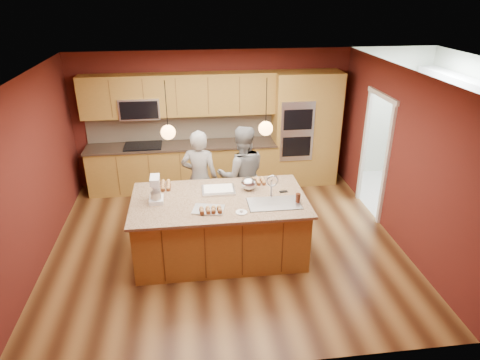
{
  "coord_description": "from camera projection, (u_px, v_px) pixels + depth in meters",
  "views": [
    {
      "loc": [
        -0.52,
        -5.86,
        3.82
      ],
      "look_at": [
        0.22,
        -0.1,
        1.15
      ],
      "focal_mm": 32.0,
      "sensor_mm": 36.0,
      "label": 1
    }
  ],
  "objects": [
    {
      "name": "floor",
      "position": [
        226.0,
        243.0,
        6.94
      ],
      "size": [
        5.5,
        5.5,
        0.0
      ],
      "primitive_type": "plane",
      "color": "#3E2211",
      "rests_on": "ground"
    },
    {
      "name": "ceiling",
      "position": [
        223.0,
        75.0,
        5.81
      ],
      "size": [
        5.5,
        5.5,
        0.0
      ],
      "primitive_type": "plane",
      "rotation": [
        3.14,
        0.0,
        0.0
      ],
      "color": "white",
      "rests_on": "ground"
    },
    {
      "name": "wall_back",
      "position": [
        213.0,
        119.0,
        8.63
      ],
      "size": [
        5.5,
        0.0,
        5.5
      ],
      "primitive_type": "plane",
      "rotation": [
        1.57,
        0.0,
        0.0
      ],
      "color": "#511914",
      "rests_on": "ground"
    },
    {
      "name": "wall_front",
      "position": [
        249.0,
        266.0,
        4.12
      ],
      "size": [
        5.5,
        0.0,
        5.5
      ],
      "primitive_type": "plane",
      "rotation": [
        -1.57,
        0.0,
        0.0
      ],
      "color": "#511914",
      "rests_on": "ground"
    },
    {
      "name": "wall_left",
      "position": [
        32.0,
        176.0,
        6.06
      ],
      "size": [
        0.0,
        5.0,
        5.0
      ],
      "primitive_type": "plane",
      "rotation": [
        1.57,
        0.0,
        1.57
      ],
      "color": "#511914",
      "rests_on": "ground"
    },
    {
      "name": "wall_right",
      "position": [
        399.0,
        158.0,
        6.7
      ],
      "size": [
        0.0,
        5.0,
        5.0
      ],
      "primitive_type": "plane",
      "rotation": [
        1.57,
        0.0,
        -1.57
      ],
      "color": "#511914",
      "rests_on": "ground"
    },
    {
      "name": "cabinet_run",
      "position": [
        180.0,
        141.0,
        8.48
      ],
      "size": [
        3.74,
        0.64,
        2.3
      ],
      "color": "olive",
      "rests_on": "floor"
    },
    {
      "name": "oven_column",
      "position": [
        305.0,
        129.0,
        8.65
      ],
      "size": [
        1.3,
        0.62,
        2.3
      ],
      "color": "olive",
      "rests_on": "floor"
    },
    {
      "name": "doorway_trim",
      "position": [
        374.0,
        157.0,
        7.54
      ],
      "size": [
        0.08,
        1.11,
        2.2
      ],
      "primitive_type": null,
      "color": "silver",
      "rests_on": "wall_right"
    },
    {
      "name": "laundry_room",
      "position": [
        458.0,
        98.0,
        7.71
      ],
      "size": [
        2.6,
        2.7,
        2.7
      ],
      "color": "#BABAB3",
      "rests_on": "ground"
    },
    {
      "name": "pendant_left",
      "position": [
        168.0,
        132.0,
        5.77
      ],
      "size": [
        0.2,
        0.2,
        0.8
      ],
      "color": "black",
      "rests_on": "ceiling"
    },
    {
      "name": "pendant_right",
      "position": [
        266.0,
        128.0,
        5.93
      ],
      "size": [
        0.2,
        0.2,
        0.8
      ],
      "color": "black",
      "rests_on": "ceiling"
    },
    {
      "name": "island",
      "position": [
        221.0,
        226.0,
        6.48
      ],
      "size": [
        2.57,
        1.44,
        1.33
      ],
      "color": "olive",
      "rests_on": "floor"
    },
    {
      "name": "person_left",
      "position": [
        200.0,
        179.0,
        7.18
      ],
      "size": [
        0.7,
        0.55,
        1.7
      ],
      "primitive_type": "imported",
      "rotation": [
        0.0,
        0.0,
        2.89
      ],
      "color": "black",
      "rests_on": "floor"
    },
    {
      "name": "person_right",
      "position": [
        242.0,
        175.0,
        7.25
      ],
      "size": [
        0.87,
        0.69,
        1.74
      ],
      "primitive_type": "imported",
      "rotation": [
        0.0,
        0.0,
        3.17
      ],
      "color": "slate",
      "rests_on": "floor"
    },
    {
      "name": "stand_mixer",
      "position": [
        156.0,
        191.0,
        6.16
      ],
      "size": [
        0.2,
        0.28,
        0.38
      ],
      "rotation": [
        0.0,
        0.0,
        0.0
      ],
      "color": "white",
      "rests_on": "island"
    },
    {
      "name": "sheet_cake",
      "position": [
        218.0,
        190.0,
        6.51
      ],
      "size": [
        0.5,
        0.37,
        0.05
      ],
      "rotation": [
        0.0,
        0.0,
        -0.0
      ],
      "color": "silver",
      "rests_on": "island"
    },
    {
      "name": "cooling_rack",
      "position": [
        208.0,
        209.0,
        5.97
      ],
      "size": [
        0.49,
        0.4,
        0.02
      ],
      "primitive_type": "cube",
      "rotation": [
        0.0,
        0.0,
        -0.24
      ],
      "color": "silver",
      "rests_on": "island"
    },
    {
      "name": "mixing_bowl",
      "position": [
        249.0,
        184.0,
        6.54
      ],
      "size": [
        0.24,
        0.24,
        0.2
      ],
      "primitive_type": "ellipsoid",
      "color": "#B7B9BF",
      "rests_on": "island"
    },
    {
      "name": "plate",
      "position": [
        241.0,
        212.0,
        5.9
      ],
      "size": [
        0.16,
        0.16,
        0.01
      ],
      "primitive_type": "cylinder",
      "color": "silver",
      "rests_on": "island"
    },
    {
      "name": "tumbler",
      "position": [
        298.0,
        198.0,
        6.15
      ],
      "size": [
        0.07,
        0.07,
        0.14
      ],
      "primitive_type": "cylinder",
      "color": "#3B1A0E",
      "rests_on": "island"
    },
    {
      "name": "phone",
      "position": [
        283.0,
        192.0,
        6.49
      ],
      "size": [
        0.13,
        0.08,
        0.01
      ],
      "primitive_type": "cube",
      "rotation": [
        0.0,
        0.0,
        0.12
      ],
      "color": "black",
      "rests_on": "island"
    },
    {
      "name": "cupcakes_left",
      "position": [
        163.0,
        185.0,
        6.62
      ],
      "size": [
        0.25,
        0.33,
        0.07
      ],
      "primitive_type": null,
      "color": "tan",
      "rests_on": "island"
    },
    {
      "name": "cupcakes_rack",
      "position": [
        211.0,
        210.0,
        5.87
      ],
      "size": [
        0.33,
        0.16,
        0.07
      ],
      "primitive_type": null,
      "color": "tan",
      "rests_on": "island"
    },
    {
      "name": "cupcakes_right",
      "position": [
        258.0,
        181.0,
        6.77
      ],
      "size": [
        0.23,
        0.23,
        0.07
      ],
      "primitive_type": null,
      "color": "tan",
      "rests_on": "island"
    },
    {
      "name": "washer",
      "position": [
        442.0,
        177.0,
        8.01
      ],
      "size": [
        0.69,
        0.71,
        1.05
      ],
      "primitive_type": "cube",
      "rotation": [
        0.0,
        0.0,
        0.06
      ],
      "color": "white",
      "rests_on": "floor"
    },
    {
      "name": "dryer",
      "position": [
        425.0,
        162.0,
        8.65
      ],
      "size": [
        0.78,
        0.79,
        1.07
      ],
      "primitive_type": "cube",
      "rotation": [
        0.0,
        0.0,
        0.18
      ],
      "color": "white",
      "rests_on": "floor"
    }
  ]
}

